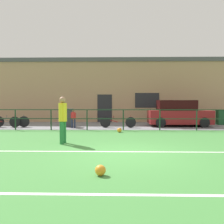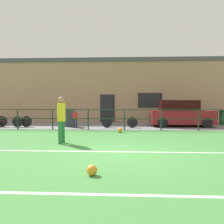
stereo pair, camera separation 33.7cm
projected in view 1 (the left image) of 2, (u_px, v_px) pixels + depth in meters
name	position (u px, v px, depth m)	size (l,w,h in m)	color
ground	(127.00, 154.00, 7.41)	(60.00, 44.00, 0.04)	#42843D
field_line_touchline	(127.00, 152.00, 7.70)	(36.00, 0.11, 0.00)	white
field_line_hash	(134.00, 195.00, 4.16)	(36.00, 0.11, 0.00)	white
pavement_strip	(123.00, 125.00, 15.89)	(48.00, 5.00, 0.02)	slate
perimeter_fence	(123.00, 117.00, 13.36)	(36.07, 0.07, 1.15)	#193823
clubhouse_facade	(122.00, 91.00, 19.48)	(28.00, 2.56, 4.87)	tan
player_striker	(63.00, 117.00, 9.15)	(0.31, 0.48, 1.77)	#237038
soccer_ball_match	(100.00, 170.00, 5.23)	(0.23, 0.23, 0.23)	orange
soccer_ball_spare	(119.00, 130.00, 12.47)	(0.23, 0.23, 0.23)	orange
spectator_child	(73.00, 118.00, 14.34)	(0.29, 0.19, 1.08)	#232D4C
parked_car_red	(178.00, 114.00, 15.44)	(3.84, 1.88, 1.64)	maroon
bicycle_parked_0	(2.00, 122.00, 14.63)	(2.15, 0.04, 0.75)	black
bicycle_parked_1	(118.00, 122.00, 14.59)	(2.15, 0.04, 0.73)	black
bicycle_parked_2	(11.00, 121.00, 14.75)	(2.22, 0.04, 0.76)	black
trash_bin_0	(222.00, 117.00, 16.36)	(0.65, 0.56, 1.01)	#194C28
trash_bin_1	(68.00, 118.00, 15.12)	(0.63, 0.53, 1.11)	#33383D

